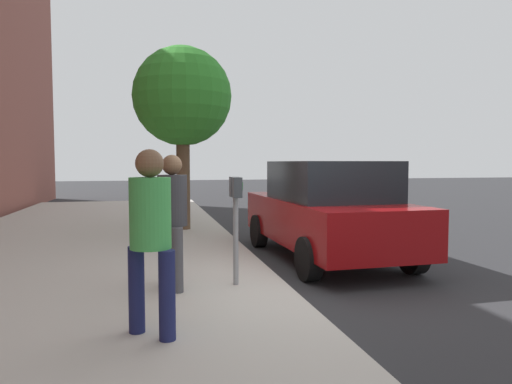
% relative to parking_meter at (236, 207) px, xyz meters
% --- Properties ---
extents(ground_plane, '(80.00, 80.00, 0.00)m').
position_rel_parking_meter_xyz_m(ground_plane, '(0.01, -0.67, -1.17)').
color(ground_plane, '#2B2B2D').
rests_on(ground_plane, ground).
extents(sidewalk_slab, '(28.00, 6.00, 0.15)m').
position_rel_parking_meter_xyz_m(sidewalk_slab, '(0.01, 2.33, -1.09)').
color(sidewalk_slab, '#B7B2A8').
rests_on(sidewalk_slab, ground_plane).
extents(parking_meter, '(0.36, 0.12, 1.41)m').
position_rel_parking_meter_xyz_m(parking_meter, '(0.00, 0.00, 0.00)').
color(parking_meter, gray).
rests_on(parking_meter, sidewalk_slab).
extents(pedestrian_at_meter, '(0.51, 0.37, 1.70)m').
position_rel_parking_meter_xyz_m(pedestrian_at_meter, '(-0.02, 0.81, -0.03)').
color(pedestrian_at_meter, '#47474C').
rests_on(pedestrian_at_meter, sidewalk_slab).
extents(pedestrian_bystander, '(0.41, 0.42, 1.72)m').
position_rel_parking_meter_xyz_m(pedestrian_bystander, '(-1.59, 1.08, -0.01)').
color(pedestrian_bystander, '#191E4C').
rests_on(pedestrian_bystander, sidewalk_slab).
extents(parked_sedan_near, '(4.45, 2.06, 1.77)m').
position_rel_parking_meter_xyz_m(parked_sedan_near, '(1.89, -2.02, -0.27)').
color(parked_sedan_near, maroon).
rests_on(parked_sedan_near, ground_plane).
extents(street_tree, '(2.33, 2.33, 4.33)m').
position_rel_parking_meter_xyz_m(street_tree, '(5.26, 0.30, 2.11)').
color(street_tree, brown).
rests_on(street_tree, sidewalk_slab).
extents(traffic_signal, '(0.24, 0.44, 3.60)m').
position_rel_parking_meter_xyz_m(traffic_signal, '(8.42, -0.16, 1.41)').
color(traffic_signal, black).
rests_on(traffic_signal, sidewalk_slab).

